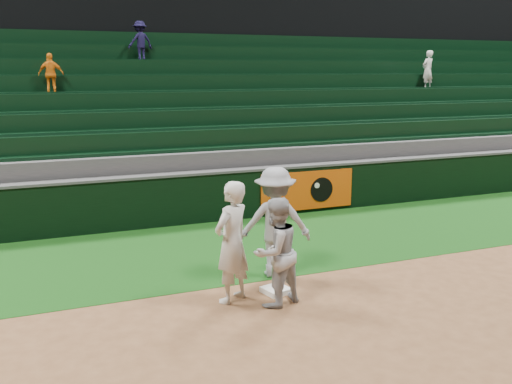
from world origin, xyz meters
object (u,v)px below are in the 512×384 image
at_px(first_base, 276,290).
at_px(base_coach, 275,222).
at_px(first_baseman, 232,242).
at_px(baserunner, 276,252).

height_order(first_base, base_coach, base_coach).
xyz_separation_m(first_base, first_baseman, (-0.78, -0.03, 0.94)).
height_order(first_base, first_baseman, first_baseman).
xyz_separation_m(baserunner, base_coach, (0.52, 1.20, 0.13)).
height_order(first_baseman, baserunner, first_baseman).
distance_m(first_baseman, baserunner, 0.72).
bearing_deg(base_coach, baserunner, 83.85).
bearing_deg(base_coach, first_baseman, 53.30).
distance_m(baserunner, base_coach, 1.32).
distance_m(first_base, first_baseman, 1.22).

